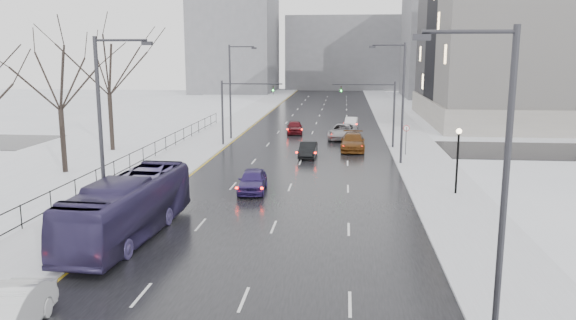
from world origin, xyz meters
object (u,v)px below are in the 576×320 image
(tree_park_e, at_px, (113,151))
(no_uturn_sign, at_px, (406,131))
(streetlight_l_far, at_px, (232,87))
(bus, at_px, (129,207))
(lamppost_r_mid, at_px, (458,151))
(sedan_right_distant, at_px, (351,123))
(streetlight_r_mid, at_px, (400,97))
(sedan_center_far, at_px, (295,127))
(streetlight_r_near, at_px, (498,178))
(mast_signal_left, at_px, (233,105))
(sedan_left_near, at_px, (5,316))
(mast_signal_right, at_px, (383,106))
(sedan_right_near, at_px, (308,150))
(sedan_center_near, at_px, (253,180))
(streetlight_l_near, at_px, (105,126))
(sedan_right_cross, at_px, (343,132))
(tree_park_d, at_px, (66,173))
(sedan_right_far, at_px, (353,142))

(tree_park_e, height_order, no_uturn_sign, tree_park_e)
(streetlight_l_far, height_order, bus, streetlight_l_far)
(lamppost_r_mid, distance_m, bus, 20.83)
(lamppost_r_mid, relative_size, sedan_right_distant, 1.05)
(streetlight_r_mid, bearing_deg, sedan_center_far, 120.72)
(tree_park_e, relative_size, streetlight_r_near, 1.35)
(streetlight_l_far, xyz_separation_m, mast_signal_left, (0.84, -4.00, -1.51))
(no_uturn_sign, bearing_deg, streetlight_r_mid, -104.48)
(tree_park_e, height_order, bus, tree_park_e)
(sedan_right_distant, bearing_deg, tree_park_e, -136.00)
(bus, bearing_deg, lamppost_r_mid, 32.93)
(streetlight_r_mid, distance_m, sedan_left_near, 34.62)
(streetlight_r_near, xyz_separation_m, mast_signal_right, (-0.84, 38.00, -1.51))
(sedan_right_near, bearing_deg, sedan_right_distant, 80.21)
(bus, distance_m, sedan_right_near, 24.06)
(streetlight_r_near, height_order, sedan_left_near, streetlight_r_near)
(sedan_left_near, bearing_deg, sedan_center_near, 69.60)
(mast_signal_right, relative_size, sedan_right_distant, 1.59)
(lamppost_r_mid, bearing_deg, streetlight_l_near, -152.45)
(streetlight_r_mid, height_order, mast_signal_right, streetlight_r_mid)
(lamppost_r_mid, xyz_separation_m, sedan_left_near, (-18.20, -20.65, -2.12))
(lamppost_r_mid, distance_m, sedan_center_near, 13.56)
(tree_park_e, distance_m, sedan_left_near, 36.36)
(sedan_right_near, xyz_separation_m, sedan_center_far, (-2.51, 14.68, 0.07))
(sedan_right_cross, bearing_deg, no_uturn_sign, -51.45)
(no_uturn_sign, xyz_separation_m, sedan_center_near, (-11.58, -14.40, -1.50))
(sedan_right_near, bearing_deg, no_uturn_sign, 11.66)
(tree_park_d, bearing_deg, sedan_left_near, -66.73)
(mast_signal_right, relative_size, mast_signal_left, 1.00)
(bus, bearing_deg, no_uturn_sign, 59.34)
(mast_signal_left, xyz_separation_m, bus, (0.33, -28.39, -2.51))
(streetlight_l_far, height_order, mast_signal_right, streetlight_l_far)
(sedan_right_near, bearing_deg, streetlight_l_far, 133.79)
(sedan_right_near, height_order, sedan_right_far, sedan_right_far)
(lamppost_r_mid, relative_size, sedan_left_near, 0.90)
(lamppost_r_mid, bearing_deg, mast_signal_left, 135.52)
(sedan_right_cross, bearing_deg, bus, -99.51)
(sedan_right_distant, bearing_deg, sedan_right_near, -96.33)
(tree_park_e, height_order, streetlight_l_far, streetlight_l_far)
(streetlight_l_near, height_order, sedan_right_distant, streetlight_l_near)
(no_uturn_sign, height_order, bus, bus)
(lamppost_r_mid, height_order, mast_signal_left, mast_signal_left)
(mast_signal_left, bearing_deg, lamppost_r_mid, -44.48)
(sedan_left_near, distance_m, sedan_right_distant, 54.29)
(tree_park_e, xyz_separation_m, mast_signal_left, (10.87, 4.00, 4.11))
(sedan_center_near, bearing_deg, sedan_left_near, -107.05)
(lamppost_r_mid, bearing_deg, streetlight_r_mid, 105.82)
(tree_park_d, relative_size, streetlight_l_near, 1.25)
(sedan_center_near, relative_size, sedan_center_far, 1.01)
(mast_signal_right, bearing_deg, streetlight_r_near, -88.73)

